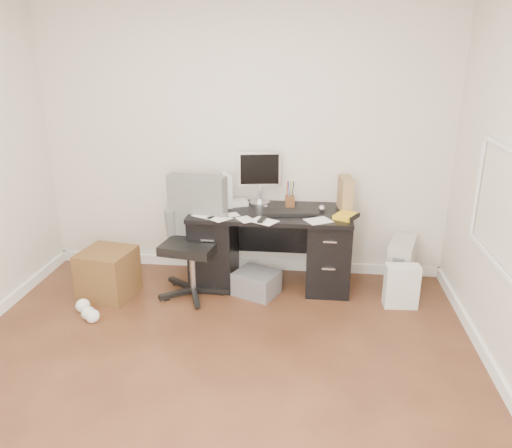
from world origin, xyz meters
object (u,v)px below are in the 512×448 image
at_px(desk, 270,245).
at_px(keyboard, 289,212).
at_px(lcd_monitor, 259,177).
at_px(wicker_basket, 108,273).
at_px(office_chair, 191,239).
at_px(pc_tower, 401,264).

distance_m(desk, keyboard, 0.41).
bearing_deg(lcd_monitor, wicker_basket, -163.80).
height_order(keyboard, wicker_basket, keyboard).
relative_size(lcd_monitor, keyboard, 1.04).
distance_m(desk, office_chair, 0.78).
bearing_deg(keyboard, wicker_basket, -176.65).
relative_size(desk, wicker_basket, 3.38).
distance_m(desk, lcd_monitor, 0.67).
xyz_separation_m(keyboard, wicker_basket, (-1.65, -0.34, -0.54)).
bearing_deg(pc_tower, wicker_basket, -153.48).
distance_m(desk, pc_tower, 1.26).
height_order(keyboard, office_chair, office_chair).
height_order(pc_tower, wicker_basket, pc_tower).
xyz_separation_m(desk, pc_tower, (1.25, 0.06, -0.16)).
xyz_separation_m(lcd_monitor, pc_tower, (1.38, -0.17, -0.77)).
bearing_deg(lcd_monitor, desk, -69.01).
distance_m(office_chair, wicker_basket, 0.85).
xyz_separation_m(lcd_monitor, keyboard, (0.31, -0.29, -0.25)).
bearing_deg(lcd_monitor, office_chair, -146.82).
relative_size(lcd_monitor, wicker_basket, 1.19).
bearing_deg(pc_tower, keyboard, -156.61).
height_order(desk, pc_tower, desk).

